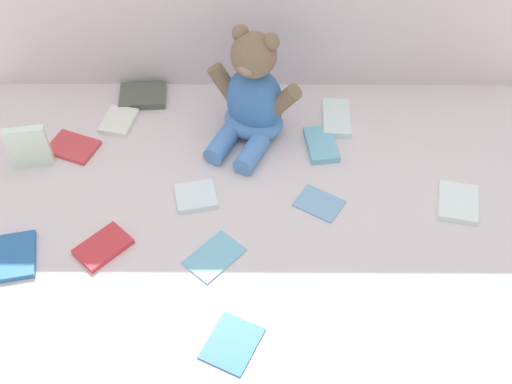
{
  "coord_description": "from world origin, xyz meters",
  "views": [
    {
      "loc": [
        0.0,
        -1.01,
        1.13
      ],
      "look_at": [
        -0.0,
        -0.1,
        0.1
      ],
      "focal_mm": 45.8,
      "sensor_mm": 36.0,
      "label": 1
    }
  ],
  "objects_px": {
    "book_case_1": "(142,96)",
    "teddy_bear": "(252,99)",
    "book_case_7": "(14,256)",
    "book_case_6": "(457,203)",
    "book_case_10": "(213,256)",
    "book_case_12": "(118,121)",
    "book_case_9": "(28,147)",
    "book_case_3": "(231,343)",
    "book_case_0": "(195,196)",
    "book_case_8": "(321,144)",
    "book_case_2": "(336,118)",
    "book_case_5": "(102,247)",
    "book_case_11": "(72,147)",
    "book_case_4": "(318,203)"
  },
  "relations": [
    {
      "from": "book_case_1",
      "to": "book_case_8",
      "type": "xyz_separation_m",
      "value": [
        0.46,
        -0.18,
        -0.0
      ]
    },
    {
      "from": "book_case_12",
      "to": "book_case_4",
      "type": "bearing_deg",
      "value": 164.18
    },
    {
      "from": "teddy_bear",
      "to": "book_case_12",
      "type": "bearing_deg",
      "value": -160.54
    },
    {
      "from": "book_case_11",
      "to": "book_case_12",
      "type": "bearing_deg",
      "value": 154.53
    },
    {
      "from": "book_case_2",
      "to": "book_case_5",
      "type": "relative_size",
      "value": 1.18
    },
    {
      "from": "book_case_0",
      "to": "book_case_12",
      "type": "distance_m",
      "value": 0.33
    },
    {
      "from": "book_case_7",
      "to": "book_case_12",
      "type": "relative_size",
      "value": 1.2
    },
    {
      "from": "book_case_4",
      "to": "book_case_6",
      "type": "distance_m",
      "value": 0.31
    },
    {
      "from": "book_case_0",
      "to": "book_case_1",
      "type": "relative_size",
      "value": 0.75
    },
    {
      "from": "book_case_4",
      "to": "book_case_0",
      "type": "bearing_deg",
      "value": -61.66
    },
    {
      "from": "book_case_1",
      "to": "book_case_4",
      "type": "relative_size",
      "value": 1.2
    },
    {
      "from": "book_case_0",
      "to": "book_case_12",
      "type": "bearing_deg",
      "value": 28.0
    },
    {
      "from": "book_case_2",
      "to": "book_case_7",
      "type": "height_order",
      "value": "book_case_2"
    },
    {
      "from": "book_case_5",
      "to": "book_case_6",
      "type": "relative_size",
      "value": 1.01
    },
    {
      "from": "teddy_bear",
      "to": "book_case_1",
      "type": "xyz_separation_m",
      "value": [
        -0.29,
        0.13,
        -0.1
      ]
    },
    {
      "from": "book_case_12",
      "to": "book_case_1",
      "type": "bearing_deg",
      "value": -104.34
    },
    {
      "from": "teddy_bear",
      "to": "book_case_3",
      "type": "xyz_separation_m",
      "value": [
        -0.04,
        -0.59,
        -0.11
      ]
    },
    {
      "from": "book_case_1",
      "to": "teddy_bear",
      "type": "bearing_deg",
      "value": 62.27
    },
    {
      "from": "book_case_3",
      "to": "book_case_6",
      "type": "distance_m",
      "value": 0.61
    },
    {
      "from": "book_case_6",
      "to": "book_case_10",
      "type": "height_order",
      "value": "book_case_6"
    },
    {
      "from": "book_case_12",
      "to": "book_case_7",
      "type": "bearing_deg",
      "value": 82.3
    },
    {
      "from": "book_case_0",
      "to": "book_case_3",
      "type": "bearing_deg",
      "value": -177.78
    },
    {
      "from": "book_case_1",
      "to": "book_case_10",
      "type": "xyz_separation_m",
      "value": [
        0.21,
        -0.52,
        -0.0
      ]
    },
    {
      "from": "book_case_1",
      "to": "book_case_7",
      "type": "distance_m",
      "value": 0.56
    },
    {
      "from": "book_case_0",
      "to": "book_case_3",
      "type": "relative_size",
      "value": 0.81
    },
    {
      "from": "book_case_2",
      "to": "book_case_5",
      "type": "height_order",
      "value": "book_case_2"
    },
    {
      "from": "book_case_5",
      "to": "book_case_12",
      "type": "height_order",
      "value": "book_case_12"
    },
    {
      "from": "book_case_2",
      "to": "book_case_12",
      "type": "distance_m",
      "value": 0.55
    },
    {
      "from": "book_case_3",
      "to": "book_case_7",
      "type": "distance_m",
      "value": 0.5
    },
    {
      "from": "book_case_2",
      "to": "book_case_10",
      "type": "xyz_separation_m",
      "value": [
        -0.29,
        -0.43,
        -0.0
      ]
    },
    {
      "from": "book_case_8",
      "to": "book_case_2",
      "type": "bearing_deg",
      "value": 57.21
    },
    {
      "from": "book_case_0",
      "to": "book_case_10",
      "type": "height_order",
      "value": "book_case_0"
    },
    {
      "from": "teddy_bear",
      "to": "book_case_4",
      "type": "bearing_deg",
      "value": -32.55
    },
    {
      "from": "book_case_7",
      "to": "book_case_6",
      "type": "bearing_deg",
      "value": -3.13
    },
    {
      "from": "book_case_1",
      "to": "book_case_2",
      "type": "relative_size",
      "value": 0.9
    },
    {
      "from": "book_case_6",
      "to": "book_case_11",
      "type": "xyz_separation_m",
      "value": [
        -0.91,
        0.18,
        -0.0
      ]
    },
    {
      "from": "teddy_bear",
      "to": "book_case_11",
      "type": "distance_m",
      "value": 0.46
    },
    {
      "from": "book_case_7",
      "to": "book_case_0",
      "type": "bearing_deg",
      "value": 12.39
    },
    {
      "from": "book_case_2",
      "to": "book_case_4",
      "type": "xyz_separation_m",
      "value": [
        -0.06,
        -0.28,
        -0.0
      ]
    },
    {
      "from": "book_case_0",
      "to": "book_case_8",
      "type": "relative_size",
      "value": 0.77
    },
    {
      "from": "book_case_6",
      "to": "book_case_7",
      "type": "bearing_deg",
      "value": -158.98
    },
    {
      "from": "book_case_5",
      "to": "book_case_10",
      "type": "bearing_deg",
      "value": 38.85
    },
    {
      "from": "book_case_1",
      "to": "book_case_9",
      "type": "bearing_deg",
      "value": -47.23
    },
    {
      "from": "book_case_4",
      "to": "book_case_9",
      "type": "xyz_separation_m",
      "value": [
        -0.67,
        0.12,
        0.05
      ]
    },
    {
      "from": "book_case_1",
      "to": "book_case_7",
      "type": "bearing_deg",
      "value": -25.65
    },
    {
      "from": "book_case_4",
      "to": "book_case_8",
      "type": "distance_m",
      "value": 0.19
    },
    {
      "from": "teddy_bear",
      "to": "book_case_12",
      "type": "relative_size",
      "value": 2.97
    },
    {
      "from": "book_case_4",
      "to": "book_case_10",
      "type": "xyz_separation_m",
      "value": [
        -0.23,
        -0.15,
        0.0
      ]
    },
    {
      "from": "teddy_bear",
      "to": "book_case_6",
      "type": "relative_size",
      "value": 2.62
    },
    {
      "from": "book_case_7",
      "to": "book_case_11",
      "type": "relative_size",
      "value": 1.04
    }
  ]
}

